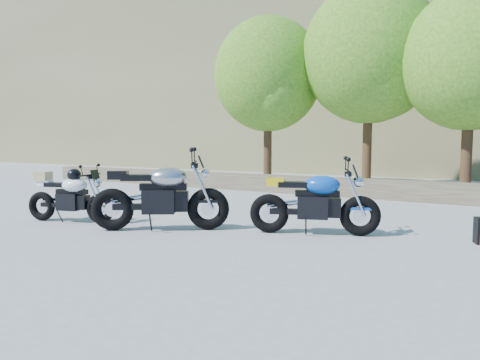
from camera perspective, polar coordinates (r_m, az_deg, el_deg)
name	(u,v)px	position (r m, az deg, el deg)	size (l,w,h in m)	color
ground	(200,227)	(7.51, -5.34, -6.20)	(90.00, 90.00, 0.00)	gray
stone_wall	(317,186)	(12.27, 10.28, -0.77)	(22.00, 0.55, 0.50)	brown
tree_decid_left	(270,79)	(14.86, 4.01, 13.34)	(3.67, 3.67, 5.62)	#382314
tree_decid_mid	(372,58)	(14.12, 17.22, 15.26)	(4.08, 4.08, 6.24)	#382314
tree_decid_right	(475,64)	(13.00, 28.83, 13.39)	(3.54, 3.54, 5.41)	#382314
silver_bike	(161,197)	(7.21, -10.45, -2.20)	(1.99, 1.43, 1.15)	black
white_bike	(70,196)	(8.43, -21.77, -1.99)	(1.74, 0.73, 0.99)	black
blue_bike	(315,203)	(6.87, 9.96, -3.03)	(1.97, 0.95, 1.03)	black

